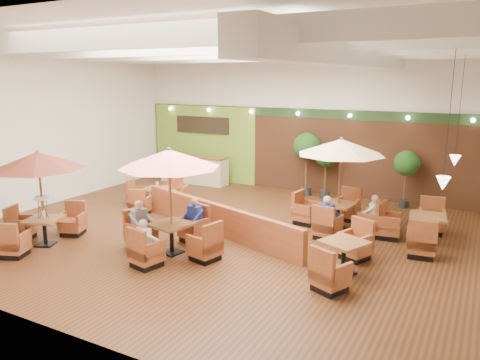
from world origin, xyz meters
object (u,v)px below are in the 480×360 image
Objects in this scene: table_3 at (158,196)px; topiary_2 at (407,165)px; diner_4 at (373,210)px; booth_divider at (217,219)px; service_counter at (194,169)px; table_0 at (38,178)px; diner_2 at (140,219)px; table_5 at (415,229)px; diner_0 at (146,237)px; diner_1 at (193,215)px; table_2 at (340,167)px; table_4 at (344,258)px; table_1 at (170,182)px; diner_3 at (328,213)px; topiary_1 at (326,157)px; topiary_0 at (307,149)px.

topiary_2 reaches higher than table_3.
booth_divider is at bearing 124.29° from diner_4.
service_counter is 1.11× the size of table_0.
topiary_2 is 9.14m from diner_2.
service_counter is 1.07× the size of table_5.
table_3 is at bearing 143.10° from diner_0.
service_counter is 0.47× the size of booth_divider.
diner_1 is at bearing -160.43° from table_5.
diner_4 is at bearing 7.46° from table_2.
table_5 is (1.11, 2.96, 0.00)m from table_4.
diner_2 is at bearing 152.87° from diner_0.
diner_0 is (0.00, -1.00, -1.13)m from table_1.
table_3 reaches higher than diner_4.
diner_2 reaches higher than service_counter.
table_1 is 3.94× the size of diner_4.
diner_3 reaches higher than table_4.
table_5 is 6.02m from diner_1.
topiary_1 is 2.83m from topiary_2.
service_counter is 1.51× the size of topiary_2.
table_3 is (1.09, -3.88, -0.17)m from service_counter.
topiary_1 is at bearing 121.59° from table_2.
table_0 is at bearing 42.76° from diner_1.
service_counter is 5.10m from topiary_0.
diner_0 is 0.92× the size of diner_3.
table_3 is 1.05× the size of topiary_0.
table_2 is 3.46× the size of diner_2.
table_0 is 3.71× the size of diner_0.
table_1 is at bearing -3.53° from table_0.
diner_3 is (-1.33, -4.37, -0.73)m from topiary_2.
table_2 is 3.87× the size of diner_4.
table_3 is 3.71m from diner_1.
topiary_0 is (-3.34, 6.47, 1.40)m from table_4.
table_1 is 1.36× the size of topiary_1.
topiary_0 is at bearing 40.98° from table_0.
diner_3 is at bearing -30.03° from service_counter.
diner_3 is at bearing 9.71° from table_0.
table_2 is 3.70m from topiary_1.
topiary_0 is 3.29× the size of diner_0.
topiary_0 is at bearing -180.00° from topiary_2.
table_1 is at bearing -62.92° from table_3.
diner_1 is 0.96× the size of diner_2.
diner_3 is (2.91, 1.10, 0.31)m from booth_divider.
table_2 is 5.95m from diner_0.
table_4 is 1.39× the size of topiary_1.
topiary_1 is 2.83× the size of diner_0.
diner_0 is (-4.48, -8.29, -0.75)m from topiary_2.
booth_divider is 2.57× the size of table_3.
table_0 is at bearing -134.89° from table_2.
table_3 is at bearing -135.79° from diner_2.
table_3 reaches higher than diner_0.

